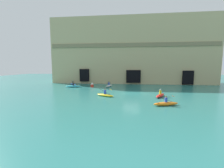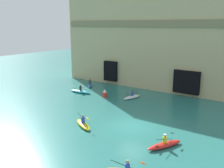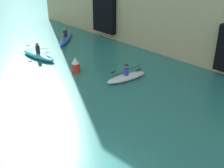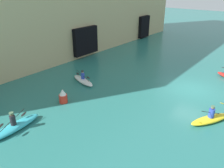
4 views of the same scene
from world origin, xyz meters
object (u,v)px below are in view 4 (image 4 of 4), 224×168
Objects in this scene: kayak_cyan at (14,127)px; kayak_yellow at (210,119)px; kayak_white at (83,80)px; marker_buoy at (63,96)px.

kayak_cyan reaches higher than kayak_yellow.
marker_buoy is (-3.35, -1.42, 0.26)m from kayak_white.
kayak_cyan is at bearing -175.07° from marker_buoy.
kayak_yellow is (8.14, -8.71, -0.00)m from kayak_cyan.
kayak_cyan is at bearing 117.83° from kayak_white.
kayak_white is (7.30, 1.76, -0.00)m from kayak_cyan.
marker_buoy is (-4.19, 9.05, 0.26)m from kayak_yellow.
kayak_cyan is 1.17× the size of kayak_yellow.
kayak_white is at bearing -171.75° from kayak_cyan.
kayak_cyan is 11.92m from kayak_yellow.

